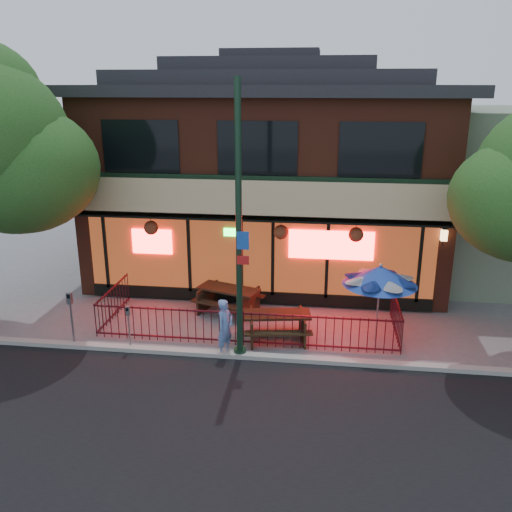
{
  "coord_description": "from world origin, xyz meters",
  "views": [
    {
      "loc": [
        2.06,
        -13.02,
        6.82
      ],
      "look_at": [
        0.11,
        2.0,
        2.0
      ],
      "focal_mm": 38.0,
      "sensor_mm": 36.0,
      "label": 1
    }
  ],
  "objects": [
    {
      "name": "ground",
      "position": [
        0.0,
        0.0,
        0.0
      ],
      "size": [
        80.0,
        80.0,
        0.0
      ],
      "primitive_type": "plane",
      "color": "gray",
      "rests_on": "ground"
    },
    {
      "name": "curb",
      "position": [
        0.0,
        -0.5,
        0.06
      ],
      "size": [
        80.0,
        0.25,
        0.12
      ],
      "primitive_type": "cube",
      "color": "#999993",
      "rests_on": "ground"
    },
    {
      "name": "restaurant_building",
      "position": [
        0.0,
        7.11,
        4.13
      ],
      "size": [
        12.96,
        9.49,
        8.05
      ],
      "color": "maroon",
      "rests_on": "ground"
    },
    {
      "name": "patio_fence",
      "position": [
        0.0,
        0.5,
        0.63
      ],
      "size": [
        8.44,
        2.62,
        1.0
      ],
      "color": "#420E18",
      "rests_on": "ground"
    },
    {
      "name": "street_light",
      "position": [
        0.0,
        -0.4,
        3.15
      ],
      "size": [
        0.43,
        0.32,
        7.0
      ],
      "color": "#152F1F",
      "rests_on": "ground"
    },
    {
      "name": "picnic_table_left",
      "position": [
        -0.8,
        2.38,
        0.53
      ],
      "size": [
        2.24,
        1.97,
        0.8
      ],
      "color": "#362013",
      "rests_on": "ground"
    },
    {
      "name": "picnic_table_right",
      "position": [
        0.87,
        0.7,
        0.51
      ],
      "size": [
        2.03,
        1.67,
        0.78
      ],
      "color": "black",
      "rests_on": "ground"
    },
    {
      "name": "patio_umbrella",
      "position": [
        3.6,
        0.91,
        1.95
      ],
      "size": [
        2.0,
        1.99,
        2.28
      ],
      "color": "gray",
      "rests_on": "ground"
    },
    {
      "name": "pedestrian",
      "position": [
        -0.4,
        -0.35,
        0.77
      ],
      "size": [
        0.57,
        0.67,
        1.54
      ],
      "primitive_type": "imported",
      "rotation": [
        0.0,
        0.0,
        1.14
      ],
      "color": "#6283C5",
      "rests_on": "ground"
    },
    {
      "name": "parking_meter_near",
      "position": [
        -2.99,
        -0.4,
        0.84
      ],
      "size": [
        0.12,
        0.11,
        1.24
      ],
      "color": "gray",
      "rests_on": "ground"
    },
    {
      "name": "parking_meter_far",
      "position": [
        -4.58,
        -0.4,
        1.05
      ],
      "size": [
        0.14,
        0.12,
        1.55
      ],
      "color": "gray",
      "rests_on": "ground"
    }
  ]
}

